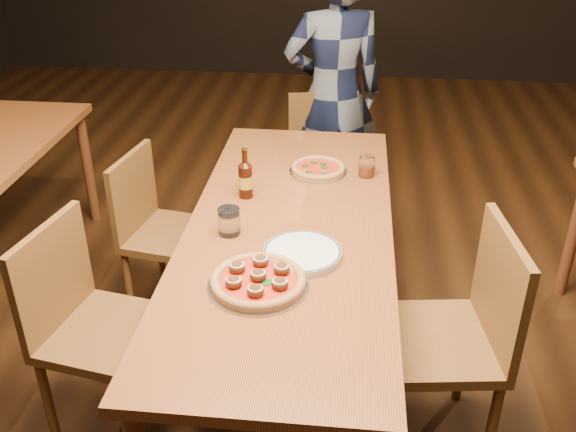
# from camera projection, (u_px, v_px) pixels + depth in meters

# --- Properties ---
(ground) EXTENTS (9.00, 9.00, 0.00)m
(ground) POSITION_uv_depth(u_px,v_px,m) (289.00, 370.00, 2.87)
(ground) COLOR black
(table_main) EXTENTS (0.80, 2.00, 0.75)m
(table_main) POSITION_uv_depth(u_px,v_px,m) (289.00, 241.00, 2.54)
(table_main) COLOR maroon
(table_main) RESTS_ON ground
(chair_main_nw) EXTENTS (0.50, 0.50, 0.92)m
(chair_main_nw) POSITION_uv_depth(u_px,v_px,m) (108.00, 332.00, 2.39)
(chair_main_nw) COLOR brown
(chair_main_nw) RESTS_ON ground
(chair_main_sw) EXTENTS (0.46, 0.46, 0.86)m
(chair_main_sw) POSITION_uv_depth(u_px,v_px,m) (173.00, 234.00, 3.07)
(chair_main_sw) COLOR brown
(chair_main_sw) RESTS_ON ground
(chair_main_e) EXTENTS (0.50, 0.50, 0.96)m
(chair_main_e) POSITION_uv_depth(u_px,v_px,m) (433.00, 340.00, 2.32)
(chair_main_e) COLOR brown
(chair_main_e) RESTS_ON ground
(chair_end) EXTENTS (0.48, 0.48, 0.87)m
(chair_end) POSITION_uv_depth(u_px,v_px,m) (327.00, 169.00, 3.70)
(chair_end) COLOR brown
(chair_end) RESTS_ON ground
(pizza_meatball) EXTENTS (0.34, 0.34, 0.06)m
(pizza_meatball) POSITION_uv_depth(u_px,v_px,m) (258.00, 280.00, 2.14)
(pizza_meatball) COLOR #B7B7BF
(pizza_meatball) RESTS_ON table_main
(pizza_margherita) EXTENTS (0.26, 0.26, 0.03)m
(pizza_margherita) POSITION_uv_depth(u_px,v_px,m) (318.00, 169.00, 2.92)
(pizza_margherita) COLOR #B7B7BF
(pizza_margherita) RESTS_ON table_main
(plate_stack) EXTENTS (0.28, 0.28, 0.03)m
(plate_stack) POSITION_uv_depth(u_px,v_px,m) (302.00, 254.00, 2.30)
(plate_stack) COLOR white
(plate_stack) RESTS_ON table_main
(beer_bottle) EXTENTS (0.06, 0.06, 0.21)m
(beer_bottle) POSITION_uv_depth(u_px,v_px,m) (246.00, 180.00, 2.68)
(beer_bottle) COLOR black
(beer_bottle) RESTS_ON table_main
(water_glass) EXTENTS (0.08, 0.08, 0.11)m
(water_glass) POSITION_uv_depth(u_px,v_px,m) (229.00, 221.00, 2.43)
(water_glass) COLOR white
(water_glass) RESTS_ON table_main
(amber_glass) EXTENTS (0.07, 0.07, 0.09)m
(amber_glass) POSITION_uv_depth(u_px,v_px,m) (367.00, 166.00, 2.88)
(amber_glass) COLOR #963B11
(amber_glass) RESTS_ON table_main
(diner) EXTENTS (0.66, 0.52, 1.61)m
(diner) POSITION_uv_depth(u_px,v_px,m) (334.00, 95.00, 3.72)
(diner) COLOR black
(diner) RESTS_ON ground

